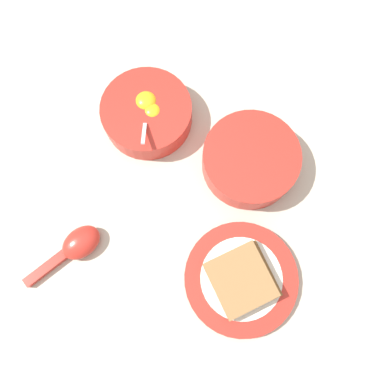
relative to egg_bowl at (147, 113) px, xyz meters
The scene contains 6 objects.
ground_plane 0.14m from the egg_bowl, 119.73° to the right, with size 3.00×3.00×0.00m, color beige.
egg_bowl is the anchor object (origin of this frame).
toast_plate 0.36m from the egg_bowl, 101.87° to the right, with size 0.21×0.21×0.02m.
toast_sandwich 0.36m from the egg_bowl, 102.06° to the right, with size 0.13×0.13×0.03m.
soup_spoon 0.29m from the egg_bowl, 157.18° to the right, with size 0.16×0.06×0.03m.
congee_bowl 0.22m from the egg_bowl, 67.25° to the right, with size 0.18×0.18×0.06m.
Camera 1 is at (-0.09, -0.19, 0.70)m, focal length 35.00 mm.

